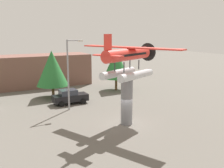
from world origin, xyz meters
The scene contains 8 objects.
ground_plane centered at (0.00, 0.00, 0.00)m, with size 140.00×140.00×0.00m, color #605B54.
display_pedestal centered at (0.00, 0.00, 2.23)m, with size 1.10×1.10×4.45m, color slate.
floatplane_monument centered at (0.12, 0.05, 6.12)m, with size 7.15×9.90×4.00m.
car_mid_black centered at (-2.49, 9.32, 0.88)m, with size 4.20×2.02×1.76m.
streetlight_primary centered at (-3.16, 6.99, 4.52)m, with size 1.84×0.28×7.78m.
storefront_building centered at (-3.08, 22.00, 2.47)m, with size 15.37×5.58×4.94m, color brown.
tree_east centered at (-3.46, 13.34, 3.89)m, with size 4.15×4.15×6.20m.
tree_center_back centered at (6.06, 13.39, 3.93)m, with size 3.85×3.85×6.09m.
Camera 1 is at (-12.21, -20.61, 8.72)m, focal length 42.41 mm.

